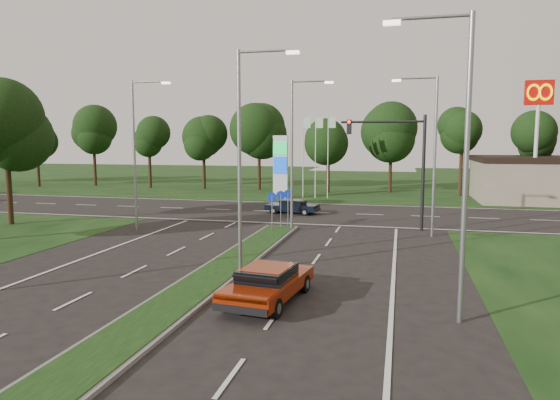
# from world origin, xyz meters

# --- Properties ---
(ground) EXTENTS (160.00, 160.00, 0.00)m
(ground) POSITION_xyz_m (0.00, 0.00, 0.00)
(ground) COLOR black
(ground) RESTS_ON ground
(verge_far) EXTENTS (160.00, 50.00, 0.02)m
(verge_far) POSITION_xyz_m (0.00, 55.00, 0.00)
(verge_far) COLOR black
(verge_far) RESTS_ON ground
(cross_road) EXTENTS (160.00, 12.00, 0.02)m
(cross_road) POSITION_xyz_m (0.00, 24.00, 0.00)
(cross_road) COLOR black
(cross_road) RESTS_ON ground
(median_kerb) EXTENTS (2.00, 26.00, 0.12)m
(median_kerb) POSITION_xyz_m (0.00, 4.00, 0.06)
(median_kerb) COLOR slate
(median_kerb) RESTS_ON ground
(streetlight_median_near) EXTENTS (2.53, 0.22, 9.00)m
(streetlight_median_near) POSITION_xyz_m (1.00, 6.00, 5.08)
(streetlight_median_near) COLOR gray
(streetlight_median_near) RESTS_ON ground
(streetlight_median_far) EXTENTS (2.53, 0.22, 9.00)m
(streetlight_median_far) POSITION_xyz_m (1.00, 16.00, 5.08)
(streetlight_median_far) COLOR gray
(streetlight_median_far) RESTS_ON ground
(streetlight_left_far) EXTENTS (2.53, 0.22, 9.00)m
(streetlight_left_far) POSITION_xyz_m (-8.30, 14.00, 5.08)
(streetlight_left_far) COLOR gray
(streetlight_left_far) RESTS_ON ground
(streetlight_right_far) EXTENTS (2.53, 0.22, 9.00)m
(streetlight_right_far) POSITION_xyz_m (8.80, 16.00, 5.08)
(streetlight_right_far) COLOR gray
(streetlight_right_far) RESTS_ON ground
(streetlight_right_near) EXTENTS (2.53, 0.22, 9.00)m
(streetlight_right_near) POSITION_xyz_m (8.80, 2.00, 5.08)
(streetlight_right_near) COLOR gray
(streetlight_right_near) RESTS_ON ground
(traffic_signal) EXTENTS (5.10, 0.42, 7.00)m
(traffic_signal) POSITION_xyz_m (7.19, 18.00, 4.65)
(traffic_signal) COLOR black
(traffic_signal) RESTS_ON ground
(median_signs) EXTENTS (1.16, 1.76, 2.38)m
(median_signs) POSITION_xyz_m (0.00, 16.40, 1.71)
(median_signs) COLOR gray
(median_signs) RESTS_ON ground
(gas_pylon) EXTENTS (5.80, 1.26, 8.00)m
(gas_pylon) POSITION_xyz_m (-3.79, 33.05, 3.20)
(gas_pylon) COLOR silver
(gas_pylon) RESTS_ON ground
(mcdonalds_sign) EXTENTS (2.20, 0.47, 10.40)m
(mcdonalds_sign) POSITION_xyz_m (18.00, 31.97, 7.99)
(mcdonalds_sign) COLOR silver
(mcdonalds_sign) RESTS_ON ground
(tree_left_far) EXTENTS (5.20, 5.20, 8.86)m
(tree_left_far) POSITION_xyz_m (-17.90, 13.93, 6.11)
(tree_left_far) COLOR black
(tree_left_far) RESTS_ON ground
(treeline_far) EXTENTS (6.00, 6.00, 9.90)m
(treeline_far) POSITION_xyz_m (0.10, 39.93, 6.83)
(treeline_far) COLOR black
(treeline_far) RESTS_ON ground
(red_sedan) EXTENTS (2.37, 4.67, 1.23)m
(red_sedan) POSITION_xyz_m (2.92, 2.52, 0.66)
(red_sedan) COLOR maroon
(red_sedan) RESTS_ON ground
(navy_sedan) EXTENTS (4.05, 2.08, 1.07)m
(navy_sedan) POSITION_xyz_m (-0.68, 23.05, 0.57)
(navy_sedan) COLOR black
(navy_sedan) RESTS_ON ground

